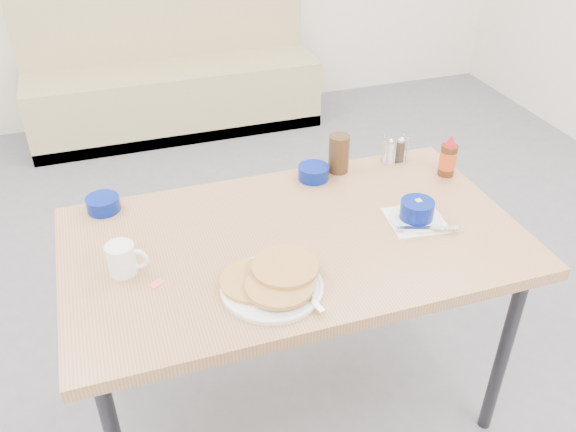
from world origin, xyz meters
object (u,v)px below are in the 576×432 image
object	(u,v)px
pancake_plate	(273,282)
syrup_bottle	(448,158)
dining_table	(295,253)
condiment_caddy	(395,152)
amber_tumbler	(339,154)
butter_bowl	(314,173)
creamer_bowl	(103,204)
booth_bench	(172,77)
grits_setting	(417,213)
coffee_mug	(123,259)

from	to	relation	value
pancake_plate	syrup_bottle	world-z (taller)	syrup_bottle
dining_table	condiment_caddy	distance (m)	0.62
amber_tumbler	syrup_bottle	xyz separation A→B (m)	(0.36, -0.15, -0.00)
butter_bowl	amber_tumbler	distance (m)	0.12
condiment_caddy	syrup_bottle	xyz separation A→B (m)	(0.13, -0.15, 0.03)
dining_table	creamer_bowl	xyz separation A→B (m)	(-0.55, 0.34, 0.09)
dining_table	pancake_plate	world-z (taller)	pancake_plate
condiment_caddy	syrup_bottle	distance (m)	0.20
amber_tumbler	butter_bowl	bearing A→B (deg)	-166.46
dining_table	butter_bowl	bearing A→B (deg)	60.48
booth_bench	syrup_bottle	world-z (taller)	booth_bench
syrup_bottle	amber_tumbler	bearing A→B (deg)	157.45
grits_setting	amber_tumbler	distance (m)	0.40
butter_bowl	condiment_caddy	bearing A→B (deg)	4.38
dining_table	coffee_mug	distance (m)	0.53
dining_table	amber_tumbler	bearing A→B (deg)	50.21
dining_table	grits_setting	distance (m)	0.41
amber_tumbler	dining_table	bearing A→B (deg)	-129.79
butter_bowl	coffee_mug	bearing A→B (deg)	-155.08
creamer_bowl	syrup_bottle	world-z (taller)	syrup_bottle
creamer_bowl	syrup_bottle	bearing A→B (deg)	-7.13
pancake_plate	coffee_mug	size ratio (longest dim) A/B	2.46
pancake_plate	grits_setting	distance (m)	0.56
butter_bowl	amber_tumbler	xyz separation A→B (m)	(0.10, 0.03, 0.05)
dining_table	butter_bowl	size ratio (longest dim) A/B	12.78
creamer_bowl	coffee_mug	bearing A→B (deg)	-84.80
pancake_plate	butter_bowl	world-z (taller)	same
dining_table	pancake_plate	size ratio (longest dim) A/B	4.90
dining_table	syrup_bottle	world-z (taller)	syrup_bottle
pancake_plate	booth_bench	bearing A→B (deg)	87.16
coffee_mug	amber_tumbler	size ratio (longest dim) A/B	0.83
pancake_plate	coffee_mug	xyz separation A→B (m)	(-0.38, 0.20, 0.03)
booth_bench	butter_bowl	bearing A→B (deg)	-85.41
pancake_plate	grits_setting	xyz separation A→B (m)	(0.53, 0.17, 0.01)
booth_bench	dining_table	size ratio (longest dim) A/B	1.36
booth_bench	dining_table	world-z (taller)	booth_bench
condiment_caddy	syrup_bottle	size ratio (longest dim) A/B	0.72
coffee_mug	creamer_bowl	size ratio (longest dim) A/B	1.08
amber_tumbler	condiment_caddy	xyz separation A→B (m)	(0.23, 0.00, -0.03)
dining_table	coffee_mug	world-z (taller)	coffee_mug
amber_tumbler	condiment_caddy	world-z (taller)	amber_tumbler
dining_table	butter_bowl	world-z (taller)	butter_bowl
booth_bench	syrup_bottle	size ratio (longest dim) A/B	12.22
grits_setting	condiment_caddy	distance (m)	0.40
pancake_plate	grits_setting	bearing A→B (deg)	17.67
coffee_mug	amber_tumbler	bearing A→B (deg)	23.51
booth_bench	butter_bowl	size ratio (longest dim) A/B	17.34
pancake_plate	creamer_bowl	world-z (taller)	pancake_plate
grits_setting	amber_tumbler	size ratio (longest dim) A/B	1.47
pancake_plate	syrup_bottle	size ratio (longest dim) A/B	1.84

